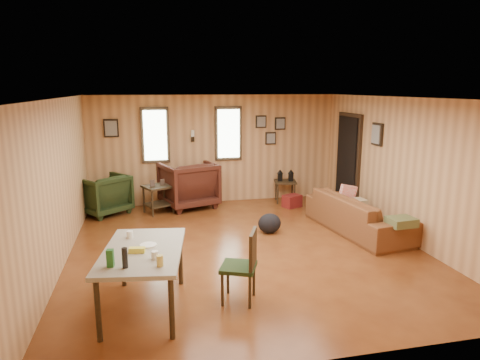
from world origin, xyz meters
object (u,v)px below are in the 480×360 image
Objects in this scene: side_table at (285,180)px; recliner_green at (103,192)px; end_table at (158,194)px; sofa at (358,208)px; dining_table at (143,255)px; recliner_brown at (188,182)px.

recliner_green is at bearing -178.75° from side_table.
recliner_green is 1.24× the size of end_table.
dining_table is (-3.76, -2.03, 0.24)m from sofa.
recliner_brown is 1.51× the size of end_table.
side_table is at bearing 160.44° from recliner_brown.
dining_table is at bearing 62.85° from recliner_green.
sofa is 3.63m from recliner_brown.
sofa is 3.98m from end_table.
end_table is 2.85m from side_table.
recliner_brown is 1.77m from recliner_green.
recliner_green is at bearing 109.60° from dining_table.
recliner_green reaches higher than end_table.
recliner_brown is at bearing 43.23° from sofa.
end_table is at bearing 9.31° from recliner_brown.
recliner_brown is 0.75m from end_table.
end_table is at bearing 52.97° from sofa.
recliner_brown is 0.69× the size of dining_table.
recliner_brown reaches higher than dining_table.
recliner_green is (-4.57, 2.14, 0.01)m from sofa.
end_table is (-3.47, 1.96, -0.04)m from sofa.
side_table is (2.84, 0.26, 0.11)m from end_table.
end_table is 0.46× the size of dining_table.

